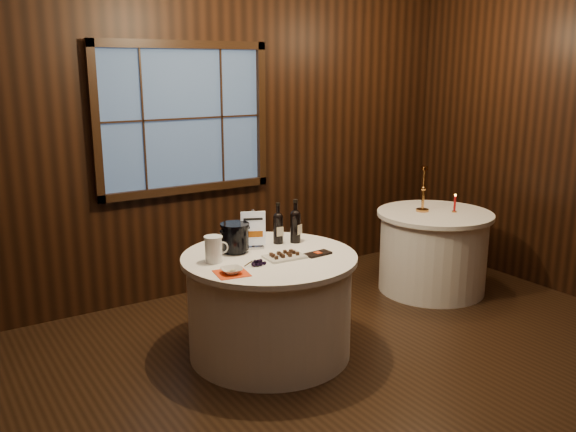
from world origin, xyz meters
TOP-DOWN VIEW (x-y plane):
  - ground at (0.00, 0.00)m, footprint 6.00×6.00m
  - back_wall at (0.00, 2.48)m, footprint 6.00×0.10m
  - main_table at (0.00, 1.00)m, footprint 1.28×1.28m
  - side_table at (2.00, 1.30)m, footprint 1.08×1.08m
  - sign_stand at (-0.01, 1.21)m, footprint 0.18×0.14m
  - port_bottle_left at (0.22, 1.22)m, footprint 0.08×0.08m
  - port_bottle_right at (0.34, 1.17)m, footprint 0.08×0.10m
  - ice_bucket at (-0.17, 1.19)m, footprint 0.22×0.22m
  - chocolate_plate at (0.06, 0.88)m, footprint 0.29×0.20m
  - chocolate_box at (0.30, 0.81)m, footprint 0.20×0.11m
  - grape_bunch at (-0.19, 0.85)m, footprint 0.17×0.09m
  - glass_pitcher at (-0.41, 1.07)m, footprint 0.17×0.13m
  - orange_napkin at (-0.42, 0.79)m, footprint 0.24×0.24m
  - cracker_bowl at (-0.42, 0.79)m, footprint 0.16×0.16m
  - brass_candlestick at (1.92, 1.39)m, footprint 0.12×0.12m
  - red_candle at (2.15, 1.20)m, footprint 0.05×0.05m

SIDE VIEW (x-z plane):
  - ground at x=0.00m, z-range 0.00..0.00m
  - main_table at x=0.00m, z-range 0.00..0.77m
  - side_table at x=2.00m, z-range 0.00..0.77m
  - orange_napkin at x=-0.42m, z-range 0.77..0.77m
  - chocolate_box at x=0.30m, z-range 0.77..0.79m
  - chocolate_plate at x=0.06m, z-range 0.77..0.81m
  - grape_bunch at x=-0.19m, z-range 0.77..0.81m
  - cracker_bowl at x=-0.42m, z-range 0.77..0.81m
  - red_candle at x=2.15m, z-range 0.75..0.93m
  - glass_pitcher at x=-0.41m, z-range 0.77..0.96m
  - sign_stand at x=-0.01m, z-range 0.72..1.02m
  - ice_bucket at x=-0.17m, z-range 0.78..1.00m
  - port_bottle_left at x=0.22m, z-range 0.75..1.07m
  - port_bottle_right at x=0.34m, z-range 0.75..1.09m
  - brass_candlestick at x=1.92m, z-range 0.71..1.14m
  - back_wall at x=0.00m, z-range 0.04..3.04m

